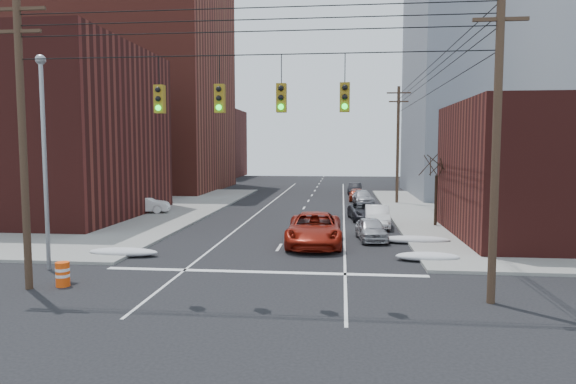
% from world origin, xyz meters
% --- Properties ---
extents(ground, '(160.00, 160.00, 0.00)m').
position_xyz_m(ground, '(0.00, 0.00, 0.00)').
color(ground, black).
rests_on(ground, ground).
extents(building_brick_tall, '(24.00, 20.00, 30.00)m').
position_xyz_m(building_brick_tall, '(-24.00, 48.00, 15.00)').
color(building_brick_tall, maroon).
rests_on(building_brick_tall, ground).
extents(building_brick_near, '(20.00, 16.00, 13.00)m').
position_xyz_m(building_brick_near, '(-22.00, 22.00, 6.50)').
color(building_brick_near, '#481815').
rests_on(building_brick_near, ground).
extents(building_brick_far, '(22.00, 18.00, 12.00)m').
position_xyz_m(building_brick_far, '(-26.00, 74.00, 6.00)').
color(building_brick_far, '#481815').
rests_on(building_brick_far, ground).
extents(building_office, '(22.00, 20.00, 25.00)m').
position_xyz_m(building_office, '(22.00, 44.00, 12.50)').
color(building_office, gray).
rests_on(building_office, ground).
extents(building_glass, '(20.00, 18.00, 22.00)m').
position_xyz_m(building_glass, '(24.00, 70.00, 11.00)').
color(building_glass, gray).
rests_on(building_glass, ground).
extents(utility_pole_left, '(2.20, 0.28, 11.00)m').
position_xyz_m(utility_pole_left, '(-8.50, 3.00, 5.78)').
color(utility_pole_left, '#473323').
rests_on(utility_pole_left, ground).
extents(utility_pole_right, '(2.20, 0.28, 11.00)m').
position_xyz_m(utility_pole_right, '(8.50, 3.00, 5.78)').
color(utility_pole_right, '#473323').
rests_on(utility_pole_right, ground).
extents(utility_pole_far, '(2.20, 0.28, 11.00)m').
position_xyz_m(utility_pole_far, '(8.50, 34.00, 5.78)').
color(utility_pole_far, '#473323').
rests_on(utility_pole_far, ground).
extents(traffic_signals, '(17.00, 0.42, 2.02)m').
position_xyz_m(traffic_signals, '(0.10, 2.97, 7.17)').
color(traffic_signals, black).
rests_on(traffic_signals, ground).
extents(street_light, '(0.44, 0.44, 9.32)m').
position_xyz_m(street_light, '(-9.50, 6.00, 5.54)').
color(street_light, gray).
rests_on(street_light, ground).
extents(bare_tree, '(2.09, 2.20, 4.93)m').
position_xyz_m(bare_tree, '(9.59, 20.00, 2.32)').
color(bare_tree, black).
rests_on(bare_tree, ground).
extents(snow_nw, '(3.50, 1.08, 0.42)m').
position_xyz_m(snow_nw, '(-7.40, 9.00, 0.21)').
color(snow_nw, silver).
rests_on(snow_nw, ground).
extents(snow_ne, '(3.00, 1.08, 0.42)m').
position_xyz_m(snow_ne, '(7.40, 9.50, 0.21)').
color(snow_ne, silver).
rests_on(snow_ne, ground).
extents(snow_east_far, '(4.00, 1.08, 0.42)m').
position_xyz_m(snow_east_far, '(7.40, 14.00, 0.21)').
color(snow_east_far, silver).
rests_on(snow_east_far, ground).
extents(red_pickup, '(3.10, 6.45, 1.77)m').
position_xyz_m(red_pickup, '(1.84, 12.89, 0.89)').
color(red_pickup, maroon).
rests_on(red_pickup, ground).
extents(parked_car_a, '(1.94, 3.99, 1.31)m').
position_xyz_m(parked_car_a, '(5.04, 14.69, 0.66)').
color(parked_car_a, '#ADACB1').
rests_on(parked_car_a, ground).
extents(parked_car_b, '(1.62, 4.45, 1.46)m').
position_xyz_m(parked_car_b, '(5.70, 19.63, 0.73)').
color(parked_car_b, silver).
rests_on(parked_car_b, ground).
extents(parked_car_c, '(2.68, 4.90, 1.30)m').
position_xyz_m(parked_car_c, '(5.06, 22.86, 0.65)').
color(parked_car_c, black).
rests_on(parked_car_c, ground).
extents(parked_car_d, '(2.27, 4.42, 1.23)m').
position_xyz_m(parked_car_d, '(5.31, 33.87, 0.61)').
color(parked_car_d, '#A6A6AA').
rests_on(parked_car_d, ground).
extents(parked_car_e, '(1.62, 3.78, 1.27)m').
position_xyz_m(parked_car_e, '(4.80, 36.66, 0.64)').
color(parked_car_e, maroon).
rests_on(parked_car_e, ground).
extents(parked_car_f, '(1.71, 3.99, 1.28)m').
position_xyz_m(parked_car_f, '(4.80, 43.95, 0.64)').
color(parked_car_f, black).
rests_on(parked_car_f, ground).
extents(lot_car_a, '(4.34, 2.25, 1.36)m').
position_xyz_m(lot_car_a, '(-12.43, 24.15, 0.83)').
color(lot_car_a, silver).
rests_on(lot_car_a, sidewalk_nw).
extents(lot_car_b, '(5.46, 3.11, 1.44)m').
position_xyz_m(lot_car_b, '(-15.45, 27.12, 0.87)').
color(lot_car_b, '#A6A6AB').
rests_on(lot_car_b, sidewalk_nw).
extents(lot_car_c, '(4.57, 2.22, 1.28)m').
position_xyz_m(lot_car_c, '(-18.40, 21.35, 0.79)').
color(lot_car_c, black).
rests_on(lot_car_c, sidewalk_nw).
extents(lot_car_d, '(4.45, 3.16, 1.41)m').
position_xyz_m(lot_car_d, '(-17.28, 25.61, 0.85)').
color(lot_car_d, '#B2B2B7').
rests_on(lot_car_d, sidewalk_nw).
extents(construction_barrel, '(0.61, 0.61, 0.95)m').
position_xyz_m(construction_barrel, '(-7.41, 3.48, 0.49)').
color(construction_barrel, '#F84B0D').
rests_on(construction_barrel, ground).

